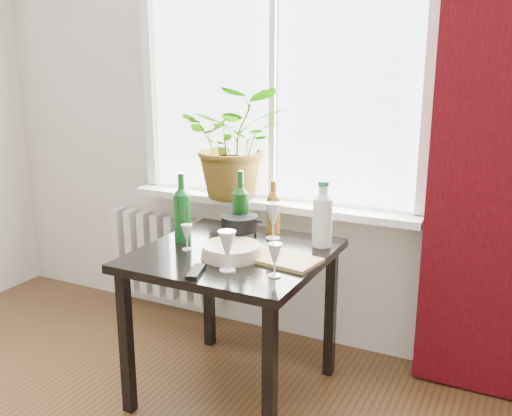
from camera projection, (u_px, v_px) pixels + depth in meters
The scene contains 19 objects.
window at pixel (275, 62), 3.08m from camera, with size 1.72×0.08×1.62m.
windowsill at pixel (269, 203), 3.22m from camera, with size 1.72×0.20×0.04m.
curtain at pixel (490, 131), 2.58m from camera, with size 0.50×0.12×2.56m.
radiator at pixel (166, 256), 3.68m from camera, with size 0.80×0.10×0.55m.
table at pixel (234, 269), 2.70m from camera, with size 0.85×0.85×0.74m.
potted_plant at pixel (236, 142), 3.20m from camera, with size 0.57×0.49×0.63m, color #447D21.
wine_bottle_left at pixel (182, 207), 2.77m from camera, with size 0.08×0.08×0.35m, color #0D4816, non-canonical shape.
wine_bottle_right at pixel (241, 205), 2.82m from camera, with size 0.08×0.08×0.35m, color #0C4110, non-canonical shape.
bottle_amber at pixel (273, 207), 2.91m from camera, with size 0.07×0.07×0.28m, color brown, non-canonical shape.
cleaning_bottle at pixel (323, 213), 2.71m from camera, with size 0.09×0.09×0.33m, color silver, non-canonical shape.
wineglass_front_right at pixel (227, 251), 2.40m from camera, with size 0.08×0.08×0.18m, color silver, non-canonical shape.
wineglass_far_right at pixel (275, 260), 2.34m from camera, with size 0.06×0.06×0.15m, color white, non-canonical shape.
wineglass_back_center at pixel (273, 220), 2.83m from camera, with size 0.08×0.08×0.19m, color silver, non-canonical shape.
wineglass_back_left at pixel (245, 215), 3.01m from camera, with size 0.06×0.06×0.15m, color silver, non-canonical shape.
wineglass_front_left at pixel (187, 237), 2.67m from camera, with size 0.05×0.05×0.13m, color #B6BFC4, non-canonical shape.
plate_stack at pixel (231, 251), 2.58m from camera, with size 0.28×0.28×0.06m, color beige.
fondue_pot at pixel (240, 230), 2.77m from camera, with size 0.21×0.18×0.14m, color black, non-canonical shape.
tv_remote at pixel (196, 272), 2.39m from camera, with size 0.05×0.16×0.02m, color black.
cutting_board at pixel (284, 260), 2.53m from camera, with size 0.31×0.20×0.02m, color #A28249.
Camera 1 is at (1.33, -0.67, 1.61)m, focal length 40.00 mm.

